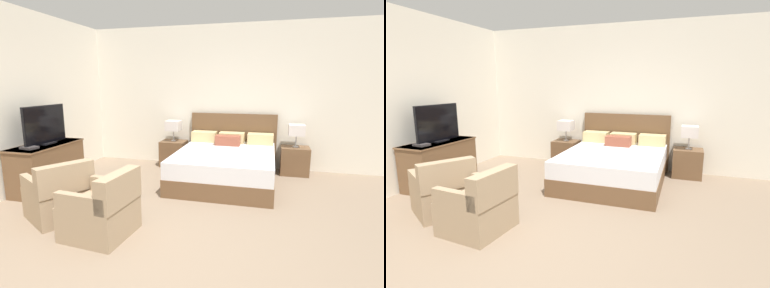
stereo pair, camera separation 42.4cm
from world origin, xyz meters
TOP-DOWN VIEW (x-y plane):
  - ground_plane at (0.00, 0.00)m, footprint 10.45×10.45m
  - wall_back at (0.00, 3.51)m, footprint 6.55×0.06m
  - wall_left at (-2.70, 1.44)m, footprint 0.06×5.28m
  - bed at (0.37, 2.48)m, footprint 1.72×2.05m
  - nightstand_left at (-0.84, 3.20)m, footprint 0.51×0.44m
  - nightstand_right at (1.57, 3.20)m, footprint 0.51×0.44m
  - table_lamp_left at (-0.84, 3.20)m, footprint 0.29×0.29m
  - table_lamp_right at (1.57, 3.20)m, footprint 0.29×0.29m
  - dresser at (-2.37, 1.32)m, footprint 0.56×1.22m
  - tv at (-2.37, 1.35)m, footprint 0.18×0.88m
  - book_red_cover at (-2.36, 0.97)m, footprint 0.25×0.20m
  - armchair_by_window at (-1.46, 0.44)m, footprint 0.94×0.93m
  - armchair_companion at (-0.68, 0.18)m, footprint 0.75×0.74m

SIDE VIEW (x-z plane):
  - ground_plane at x=0.00m, z-range 0.00..0.00m
  - nightstand_left at x=-0.84m, z-range 0.00..0.52m
  - nightstand_right at x=1.57m, z-range 0.00..0.52m
  - armchair_by_window at x=-1.46m, z-range -0.10..0.66m
  - armchair_companion at x=-0.68m, z-range -0.10..0.66m
  - bed at x=0.37m, z-range -0.25..0.86m
  - dresser at x=-2.37m, z-range 0.01..0.76m
  - book_red_cover at x=-2.36m, z-range 0.75..0.78m
  - table_lamp_left at x=-0.84m, z-range 0.63..1.06m
  - table_lamp_right at x=1.57m, z-range 0.63..1.06m
  - tv at x=-2.37m, z-range 0.74..1.35m
  - wall_back at x=0.00m, z-range 0.00..2.85m
  - wall_left at x=-2.70m, z-range 0.00..2.85m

